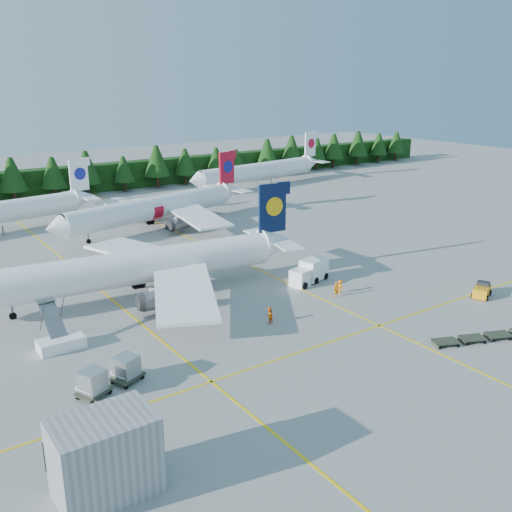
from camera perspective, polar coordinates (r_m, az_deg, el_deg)
ground at (r=60.60m, az=4.15°, el=-6.37°), size 320.00×320.00×0.00m
taxi_stripe_a at (r=70.78m, az=-15.20°, el=-3.39°), size 0.25×120.00×0.01m
taxi_stripe_b at (r=79.06m, az=-1.50°, el=-0.58°), size 0.25×120.00×0.01m
taxi_stripe_cross at (r=56.50m, az=7.99°, el=-8.33°), size 80.00×0.25×0.01m
treeline_hedge at (r=131.61m, az=-18.87°, el=7.09°), size 220.00×4.00×6.00m
terminal_building at (r=37.38m, az=-14.86°, el=-18.84°), size 6.00×4.00×5.20m
airliner_navy at (r=66.49m, az=-12.91°, el=-1.33°), size 40.44×33.13×11.77m
airliner_red at (r=97.23m, az=-10.64°, el=4.61°), size 38.24×31.10×11.29m
airliner_far_right at (r=133.83m, az=-0.21°, el=8.44°), size 39.59×9.22×11.55m
airstairs at (r=57.24m, az=-19.03°, el=-7.91°), size 4.23×5.75×3.77m
service_truck at (r=71.10m, az=5.32°, el=-1.56°), size 6.11×3.56×2.78m
baggage_tug at (r=71.36m, az=21.66°, el=-3.21°), size 3.30×2.63×1.56m
dolly_train at (r=60.92m, az=23.08°, el=-7.22°), size 13.64×6.16×0.14m
uld_pair at (r=48.77m, az=-14.38°, el=-11.42°), size 6.21×3.52×1.93m
crew_a at (r=66.86m, az=8.04°, el=-3.34°), size 0.70×0.49×1.82m
crew_b at (r=59.28m, az=1.34°, el=-5.95°), size 1.01×0.88×1.77m
crew_c at (r=68.17m, az=8.41°, el=-3.05°), size 0.54×0.72×1.59m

